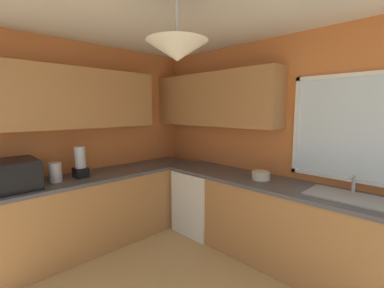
{
  "coord_description": "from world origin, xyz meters",
  "views": [
    {
      "loc": [
        1.43,
        -1.26,
        1.67
      ],
      "look_at": [
        -0.54,
        0.68,
        1.3
      ],
      "focal_mm": 24.4,
      "sensor_mm": 36.0,
      "label": 1
    }
  ],
  "objects_px": {
    "kettle": "(55,172)",
    "blender_appliance": "(80,163)",
    "sink_assembly": "(348,197)",
    "bowl": "(261,175)",
    "microwave": "(17,174)",
    "dishwasher": "(202,201)"
  },
  "relations": [
    {
      "from": "kettle",
      "to": "blender_appliance",
      "type": "distance_m",
      "value": 0.29
    },
    {
      "from": "blender_appliance",
      "to": "sink_assembly",
      "type": "bearing_deg",
      "value": 30.32
    },
    {
      "from": "sink_assembly",
      "to": "kettle",
      "type": "bearing_deg",
      "value": -144.71
    },
    {
      "from": "sink_assembly",
      "to": "bowl",
      "type": "relative_size",
      "value": 3.35
    },
    {
      "from": "microwave",
      "to": "sink_assembly",
      "type": "bearing_deg",
      "value": 40.24
    },
    {
      "from": "microwave",
      "to": "blender_appliance",
      "type": "xyz_separation_m",
      "value": [
        0.0,
        0.63,
        0.02
      ]
    },
    {
      "from": "microwave",
      "to": "dishwasher",
      "type": "bearing_deg",
      "value": 71.77
    },
    {
      "from": "bowl",
      "to": "sink_assembly",
      "type": "bearing_deg",
      "value": 0.38
    },
    {
      "from": "sink_assembly",
      "to": "blender_appliance",
      "type": "height_order",
      "value": "blender_appliance"
    },
    {
      "from": "dishwasher",
      "to": "kettle",
      "type": "distance_m",
      "value": 1.87
    },
    {
      "from": "dishwasher",
      "to": "kettle",
      "type": "bearing_deg",
      "value": -111.13
    },
    {
      "from": "sink_assembly",
      "to": "bowl",
      "type": "bearing_deg",
      "value": -179.62
    },
    {
      "from": "dishwasher",
      "to": "blender_appliance",
      "type": "xyz_separation_m",
      "value": [
        -0.66,
        -1.37,
        0.63
      ]
    },
    {
      "from": "dishwasher",
      "to": "kettle",
      "type": "relative_size",
      "value": 3.92
    },
    {
      "from": "bowl",
      "to": "blender_appliance",
      "type": "bearing_deg",
      "value": -137.56
    },
    {
      "from": "microwave",
      "to": "blender_appliance",
      "type": "relative_size",
      "value": 1.33
    },
    {
      "from": "dishwasher",
      "to": "blender_appliance",
      "type": "relative_size",
      "value": 2.34
    },
    {
      "from": "blender_appliance",
      "to": "kettle",
      "type": "bearing_deg",
      "value": -85.95
    },
    {
      "from": "kettle",
      "to": "sink_assembly",
      "type": "distance_m",
      "value": 2.93
    },
    {
      "from": "dishwasher",
      "to": "sink_assembly",
      "type": "bearing_deg",
      "value": 1.17
    },
    {
      "from": "dishwasher",
      "to": "blender_appliance",
      "type": "height_order",
      "value": "blender_appliance"
    },
    {
      "from": "microwave",
      "to": "bowl",
      "type": "xyz_separation_m",
      "value": [
        1.54,
        2.03,
        -0.1
      ]
    }
  ]
}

